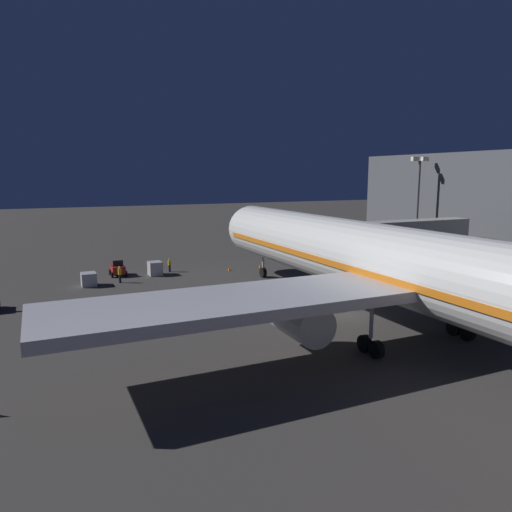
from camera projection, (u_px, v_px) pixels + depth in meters
The scene contains 11 objects.
ground_plane at pixel (345, 314), 42.77m from camera, with size 320.00×320.00×0.00m, color #383533.
airliner_at_gate at pixel (409, 269), 35.00m from camera, with size 50.87×62.61×19.18m.
jet_bridge at pixel (380, 233), 56.19m from camera, with size 22.43×3.40×7.03m.
apron_floodlight_mast at pixel (418, 199), 68.94m from camera, with size 2.90×0.50×14.68m.
baggage_tug_lead at pixel (118, 269), 58.82m from camera, with size 1.86×2.47×1.95m.
baggage_container_near_belt at pixel (155, 268), 59.18m from camera, with size 1.55×1.82×1.67m, color #B7BABF.
baggage_container_mid_row at pixel (89, 279), 53.41m from camera, with size 1.57×1.87×1.48m, color #B7BABF.
ground_crew_near_nose_gear at pixel (170, 265), 61.14m from camera, with size 0.40×0.40×1.71m.
ground_crew_marshaller_fwd at pixel (120, 274), 54.91m from camera, with size 0.40×0.40×1.92m.
traffic_cone_nose_port at pixel (260, 266), 63.81m from camera, with size 0.36×0.36×0.55m, color orange.
traffic_cone_nose_starboard at pixel (229, 269), 62.01m from camera, with size 0.36×0.36×0.55m, color orange.
Camera 1 is at (24.43, 34.25, 12.19)m, focal length 33.85 mm.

